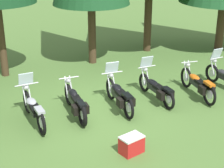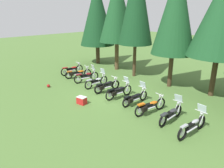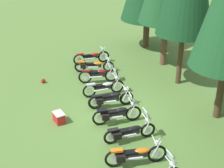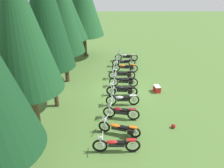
% 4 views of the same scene
% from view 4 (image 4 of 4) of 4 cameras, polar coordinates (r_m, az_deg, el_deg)
% --- Properties ---
extents(ground_plane, '(80.00, 80.00, 0.00)m').
position_cam_4_polar(ground_plane, '(16.19, 2.80, -1.80)').
color(ground_plane, '#4C7033').
extents(motorcycle_0, '(0.65, 2.35, 1.03)m').
position_cam_4_polar(motorcycle_0, '(10.78, 1.08, -15.78)').
color(motorcycle_0, black).
rests_on(motorcycle_0, ground_plane).
extents(motorcycle_1, '(1.02, 2.30, 0.99)m').
position_cam_4_polar(motorcycle_1, '(11.78, 2.19, -11.69)').
color(motorcycle_1, black).
rests_on(motorcycle_1, ground_plane).
extents(motorcycle_2, '(0.71, 2.21, 1.39)m').
position_cam_4_polar(motorcycle_2, '(12.92, 2.32, -7.37)').
color(motorcycle_2, black).
rests_on(motorcycle_2, ground_plane).
extents(motorcycle_3, '(0.72, 2.25, 1.38)m').
position_cam_4_polar(motorcycle_3, '(14.22, 2.73, -3.99)').
color(motorcycle_3, black).
rests_on(motorcycle_3, ground_plane).
extents(motorcycle_4, '(0.66, 2.27, 1.01)m').
position_cam_4_polar(motorcycle_4, '(15.34, 2.80, -1.60)').
color(motorcycle_4, black).
rests_on(motorcycle_4, ground_plane).
extents(motorcycle_5, '(0.72, 2.25, 1.38)m').
position_cam_4_polar(motorcycle_5, '(16.59, 3.17, 0.85)').
color(motorcycle_5, black).
rests_on(motorcycle_5, ground_plane).
extents(motorcycle_6, '(0.67, 2.25, 1.34)m').
position_cam_4_polar(motorcycle_6, '(17.88, 2.75, 2.70)').
color(motorcycle_6, black).
rests_on(motorcycle_6, ground_plane).
extents(motorcycle_7, '(0.75, 2.33, 1.02)m').
position_cam_4_polar(motorcycle_7, '(19.23, 3.56, 4.52)').
color(motorcycle_7, black).
rests_on(motorcycle_7, ground_plane).
extents(motorcycle_8, '(0.60, 2.25, 1.35)m').
position_cam_4_polar(motorcycle_8, '(20.48, 3.09, 5.95)').
color(motorcycle_8, black).
rests_on(motorcycle_8, ground_plane).
extents(motorcycle_9, '(0.65, 2.32, 1.37)m').
position_cam_4_polar(motorcycle_9, '(21.79, 3.74, 7.26)').
color(motorcycle_9, black).
rests_on(motorcycle_9, ground_plane).
extents(pine_tree_1, '(3.35, 3.35, 8.86)m').
position_cam_4_polar(pine_tree_1, '(10.42, -23.55, 13.78)').
color(pine_tree_1, brown).
rests_on(pine_tree_1, ground_plane).
extents(pine_tree_2, '(2.90, 2.90, 9.89)m').
position_cam_4_polar(pine_tree_2, '(12.72, -17.75, 19.35)').
color(pine_tree_2, '#42301E').
rests_on(pine_tree_2, ground_plane).
extents(pine_tree_3, '(3.17, 3.17, 8.80)m').
position_cam_4_polar(pine_tree_3, '(16.37, -13.59, 18.81)').
color(pine_tree_3, '#42301E').
rests_on(pine_tree_3, ground_plane).
extents(pine_tree_4, '(4.03, 4.03, 8.23)m').
position_cam_4_polar(pine_tree_4, '(19.45, -13.16, 19.50)').
color(pine_tree_4, '#42301E').
rests_on(pine_tree_4, ground_plane).
extents(pine_tree_5, '(4.14, 4.14, 8.95)m').
position_cam_4_polar(pine_tree_5, '(22.40, -7.94, 21.13)').
color(pine_tree_5, '#42301E').
rests_on(pine_tree_5, ground_plane).
extents(picnic_cooler, '(0.66, 0.52, 0.48)m').
position_cam_4_polar(picnic_cooler, '(16.28, 11.85, -1.26)').
color(picnic_cooler, red).
rests_on(picnic_cooler, ground_plane).
extents(dropped_helmet, '(0.24, 0.24, 0.24)m').
position_cam_4_polar(dropped_helmet, '(12.89, 16.03, -10.72)').
color(dropped_helmet, maroon).
rests_on(dropped_helmet, ground_plane).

